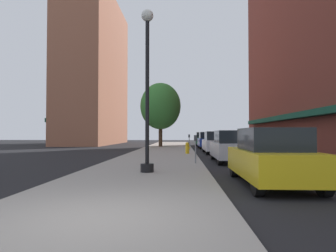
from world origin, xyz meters
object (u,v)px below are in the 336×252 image
(lamppost, at_px, (147,87))
(car_silver, at_px, (231,147))
(fire_hydrant, at_px, (187,148))
(car_white, at_px, (216,143))
(parking_meter_far, at_px, (196,145))
(parking_meter_near, at_px, (189,140))
(car_green, at_px, (203,139))
(car_blue, at_px, (207,140))
(tree_near, at_px, (161,106))
(car_yellow, at_px, (271,157))

(lamppost, xyz_separation_m, car_silver, (3.84, 5.03, -2.39))
(fire_hydrant, height_order, car_white, car_white)
(fire_hydrant, bearing_deg, parking_meter_far, -87.82)
(parking_meter_far, relative_size, car_white, 0.30)
(parking_meter_near, xyz_separation_m, car_green, (1.95, 11.02, -0.14))
(lamppost, height_order, car_blue, lamppost)
(tree_near, bearing_deg, car_yellow, -77.92)
(car_yellow, xyz_separation_m, car_blue, (0.00, 20.98, 0.00))
(fire_hydrant, distance_m, parking_meter_far, 6.61)
(lamppost, bearing_deg, fire_hydrant, 80.50)
(fire_hydrant, relative_size, car_green, 0.18)
(parking_meter_near, xyz_separation_m, tree_near, (-2.89, 6.20, 3.47))
(car_white, distance_m, car_blue, 7.24)
(fire_hydrant, bearing_deg, parking_meter_near, 87.01)
(parking_meter_far, bearing_deg, car_silver, 43.11)
(lamppost, distance_m, parking_meter_far, 4.35)
(lamppost, relative_size, car_blue, 1.37)
(lamppost, bearing_deg, car_silver, 52.63)
(car_yellow, distance_m, car_white, 13.73)
(fire_hydrant, xyz_separation_m, car_green, (2.20, 15.82, 0.29))
(tree_near, bearing_deg, car_silver, -72.93)
(car_silver, bearing_deg, car_yellow, -88.96)
(lamppost, height_order, parking_meter_near, lamppost)
(car_white, distance_m, car_green, 13.71)
(lamppost, bearing_deg, car_white, 72.12)
(fire_hydrant, distance_m, tree_near, 11.96)
(lamppost, xyz_separation_m, tree_near, (-1.00, 20.79, 1.22))
(fire_hydrant, bearing_deg, car_yellow, -79.28)
(fire_hydrant, height_order, parking_meter_near, parking_meter_near)
(car_blue, bearing_deg, car_yellow, -89.27)
(car_yellow, relative_size, car_green, 1.00)
(car_green, bearing_deg, fire_hydrant, -95.95)
(tree_near, xyz_separation_m, car_white, (4.84, -8.88, -3.62))
(parking_meter_near, relative_size, car_silver, 0.30)
(car_silver, xyz_separation_m, car_blue, (0.00, 14.12, 0.00))
(parking_meter_near, relative_size, car_yellow, 0.30)
(car_silver, height_order, car_blue, same)
(parking_meter_near, relative_size, car_green, 0.30)
(fire_hydrant, height_order, car_silver, car_silver)
(lamppost, relative_size, fire_hydrant, 7.47)
(parking_meter_near, bearing_deg, car_green, 79.97)
(lamppost, height_order, parking_meter_far, lamppost)
(parking_meter_near, xyz_separation_m, car_silver, (1.95, -9.56, -0.14))
(car_white, bearing_deg, lamppost, -109.78)
(car_yellow, bearing_deg, lamppost, 156.24)
(car_green, bearing_deg, car_blue, -88.03)
(car_silver, bearing_deg, tree_near, 108.11)
(lamppost, xyz_separation_m, car_green, (3.84, 25.61, -2.39))
(car_yellow, bearing_deg, car_green, 91.74)
(parking_meter_far, relative_size, car_blue, 0.30)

